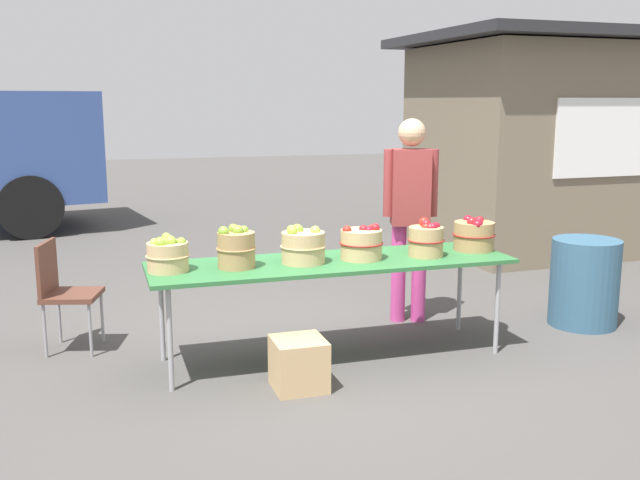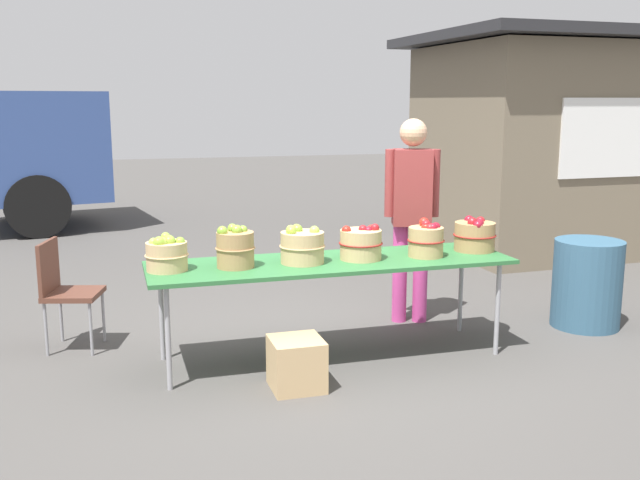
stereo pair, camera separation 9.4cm
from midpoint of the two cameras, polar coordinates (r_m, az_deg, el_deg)
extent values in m
plane|color=#474442|center=(5.56, 0.44, -9.20)|extent=(40.00, 40.00, 0.00)
cube|color=#2D6B38|center=(5.35, 0.45, -1.79)|extent=(2.70, 0.76, 0.03)
cylinder|color=#99999E|center=(4.93, -12.31, -7.67)|extent=(0.04, 0.04, 0.72)
cylinder|color=#99999E|center=(5.67, 13.36, -5.26)|extent=(0.04, 0.04, 0.72)
cylinder|color=#99999E|center=(5.51, -12.88, -5.74)|extent=(0.04, 0.04, 0.72)
cylinder|color=#99999E|center=(6.18, 10.54, -3.82)|extent=(0.04, 0.04, 0.72)
cylinder|color=tan|center=(5.12, -12.45, -1.32)|extent=(0.29, 0.29, 0.20)
torus|color=tan|center=(5.11, -12.46, -1.20)|extent=(0.31, 0.31, 0.01)
sphere|color=#7AA833|center=(5.12, -12.33, -0.06)|extent=(0.08, 0.08, 0.08)
sphere|color=#8CB738|center=(5.20, -12.56, 0.21)|extent=(0.07, 0.07, 0.07)
sphere|color=#9EC647|center=(5.09, -13.46, -0.23)|extent=(0.06, 0.06, 0.06)
sphere|color=#8CB738|center=(5.03, -13.03, -0.21)|extent=(0.08, 0.08, 0.08)
sphere|color=#9EC647|center=(5.05, -12.82, -0.22)|extent=(0.07, 0.07, 0.07)
sphere|color=#8CB738|center=(5.07, -12.24, -0.12)|extent=(0.08, 0.08, 0.08)
sphere|color=#7AA833|center=(5.09, -11.45, -0.18)|extent=(0.07, 0.07, 0.07)
cylinder|color=#A87F51|center=(5.14, -7.15, -0.79)|extent=(0.27, 0.27, 0.25)
torus|color=#A87F51|center=(5.13, -7.15, -0.65)|extent=(0.29, 0.29, 0.01)
sphere|color=#7AA833|center=(5.08, -8.17, 0.66)|extent=(0.07, 0.07, 0.07)
sphere|color=#7AA833|center=(5.11, -7.02, 0.76)|extent=(0.08, 0.08, 0.08)
sphere|color=#7AA833|center=(5.17, -7.39, 0.90)|extent=(0.07, 0.07, 0.07)
sphere|color=#9EC647|center=(5.14, -7.01, 0.70)|extent=(0.07, 0.07, 0.07)
sphere|color=#7AA833|center=(5.21, -7.10, 0.78)|extent=(0.07, 0.07, 0.07)
sphere|color=#7AA833|center=(5.15, -6.55, 0.78)|extent=(0.06, 0.06, 0.06)
cylinder|color=tan|center=(5.25, -1.85, -0.60)|extent=(0.32, 0.32, 0.23)
torus|color=tan|center=(5.25, -1.85, -0.48)|extent=(0.34, 0.34, 0.01)
sphere|color=#8CB738|center=(5.33, -2.33, 0.92)|extent=(0.07, 0.07, 0.07)
sphere|color=#9EC647|center=(5.28, -2.77, 0.80)|extent=(0.07, 0.07, 0.07)
sphere|color=#9EC647|center=(5.23, -0.89, 0.73)|extent=(0.07, 0.07, 0.07)
sphere|color=#7AA833|center=(5.28, -2.25, 0.83)|extent=(0.08, 0.08, 0.08)
sphere|color=#8CB738|center=(5.18, -2.74, 0.70)|extent=(0.07, 0.07, 0.07)
cylinder|color=tan|center=(5.38, 2.78, -0.36)|extent=(0.31, 0.31, 0.22)
torus|color=maroon|center=(5.38, 2.78, -0.24)|extent=(0.33, 0.33, 0.01)
sphere|color=maroon|center=(5.38, 2.95, 0.85)|extent=(0.07, 0.07, 0.07)
sphere|color=#B22319|center=(5.32, 1.64, 0.77)|extent=(0.07, 0.07, 0.07)
sphere|color=maroon|center=(5.37, 3.39, 0.75)|extent=(0.06, 0.06, 0.06)
sphere|color=#B22319|center=(5.41, 3.63, 0.86)|extent=(0.07, 0.07, 0.07)
sphere|color=maroon|center=(5.38, 3.90, 0.96)|extent=(0.07, 0.07, 0.07)
cylinder|color=tan|center=(5.53, 7.88, -0.12)|extent=(0.26, 0.26, 0.22)
torus|color=maroon|center=(5.53, 7.89, -0.01)|extent=(0.28, 0.28, 0.01)
sphere|color=#B22319|center=(5.58, 7.73, 1.41)|extent=(0.08, 0.08, 0.08)
sphere|color=maroon|center=(5.54, 8.66, 1.05)|extent=(0.07, 0.07, 0.07)
sphere|color=maroon|center=(5.51, 7.91, 1.24)|extent=(0.07, 0.07, 0.07)
sphere|color=maroon|center=(5.49, 8.25, 0.93)|extent=(0.08, 0.08, 0.08)
sphere|color=#B22319|center=(5.50, 7.91, 0.99)|extent=(0.08, 0.08, 0.08)
sphere|color=maroon|center=(5.49, 8.44, 0.99)|extent=(0.07, 0.07, 0.07)
cylinder|color=#A87F51|center=(5.83, 11.61, 0.31)|extent=(0.32, 0.32, 0.22)
torus|color=maroon|center=(5.82, 11.61, 0.42)|extent=(0.34, 0.34, 0.01)
sphere|color=maroon|center=(5.91, 11.18, 1.57)|extent=(0.08, 0.08, 0.08)
sphere|color=maroon|center=(5.69, 11.87, 1.17)|extent=(0.08, 0.08, 0.08)
sphere|color=maroon|center=(5.90, 12.04, 1.50)|extent=(0.07, 0.07, 0.07)
sphere|color=maroon|center=(5.77, 11.97, 1.32)|extent=(0.07, 0.07, 0.07)
sphere|color=maroon|center=(5.74, 11.45, 1.42)|extent=(0.08, 0.08, 0.08)
cylinder|color=#CC3F8C|center=(6.37, 7.40, -2.60)|extent=(0.13, 0.13, 0.86)
cylinder|color=#CC3F8C|center=(6.35, 5.79, -2.61)|extent=(0.13, 0.13, 0.86)
cube|color=maroon|center=(6.23, 6.74, 4.17)|extent=(0.38, 0.32, 0.65)
sphere|color=tan|center=(6.19, 6.84, 8.44)|extent=(0.23, 0.23, 0.23)
cylinder|color=maroon|center=(6.25, 8.48, 4.48)|extent=(0.09, 0.09, 0.58)
cylinder|color=maroon|center=(6.21, 5.01, 4.51)|extent=(0.09, 0.09, 0.58)
cube|color=#334C8C|center=(11.86, -22.16, 6.92)|extent=(2.15, 2.39, 1.60)
cube|color=black|center=(11.96, -18.18, 8.74)|extent=(0.36, 1.74, 0.80)
cylinder|color=black|center=(12.85, -23.05, 3.51)|extent=(0.94, 0.44, 0.90)
cylinder|color=black|center=(10.97, -22.17, 2.45)|extent=(0.94, 0.44, 0.90)
cube|color=#726651|center=(9.98, 17.16, 6.92)|extent=(3.07, 2.49, 2.60)
cube|color=#262628|center=(9.99, 17.62, 14.83)|extent=(3.59, 3.01, 0.12)
cube|color=white|center=(8.98, 21.40, 7.54)|extent=(1.40, 0.08, 0.90)
cube|color=brown|center=(5.91, -19.40, -4.14)|extent=(0.49, 0.49, 0.04)
cube|color=brown|center=(5.92, -21.20, -2.05)|extent=(0.14, 0.39, 0.40)
cylinder|color=gray|center=(5.77, -18.14, -6.80)|extent=(0.02, 0.02, 0.42)
cylinder|color=gray|center=(6.08, -17.26, -5.84)|extent=(0.02, 0.02, 0.42)
cylinder|color=gray|center=(5.87, -21.35, -6.70)|extent=(0.02, 0.02, 0.42)
cylinder|color=gray|center=(6.18, -20.31, -5.77)|extent=(0.02, 0.02, 0.42)
cylinder|color=#335972|center=(6.61, 19.78, -3.18)|extent=(0.58, 0.58, 0.75)
cube|color=tan|center=(4.93, -2.24, -9.75)|extent=(0.35, 0.35, 0.35)
camera|label=1|loc=(0.05, -90.48, -0.09)|focal=40.50mm
camera|label=2|loc=(0.05, 89.52, 0.09)|focal=40.50mm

